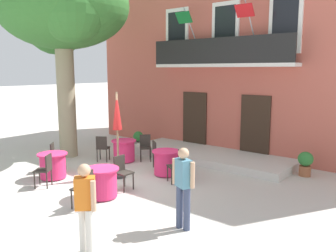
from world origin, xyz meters
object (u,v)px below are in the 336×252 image
object	(u,v)px
ground_planter_right	(305,162)
cafe_chair_middle_0	(178,164)
cafe_chair_near_tree_1	(45,168)
cafe_chair_far_side_1	(122,170)
cafe_chair_front_1	(102,147)
cafe_chair_middle_1	(157,153)
cafe_table_front	(124,151)
cafe_table_far_side	(102,182)
cafe_umbrella	(117,122)
cafe_table_middle	(166,162)
plane_tree	(62,11)
pedestrian_near_entrance	(85,204)
pedestrian_mid_plaza	(183,184)
cafe_chair_far_side_0	(84,187)
cafe_table_near_tree	(53,165)
cafe_chair_front_0	(145,146)
cafe_chair_near_tree_0	(56,155)
ground_planter_left	(138,138)

from	to	relation	value
ground_planter_right	cafe_chair_middle_0	bearing A→B (deg)	-132.70
cafe_chair_near_tree_1	cafe_chair_middle_0	xyz separation A→B (m)	(2.56, 2.61, 0.00)
cafe_chair_far_side_1	cafe_chair_front_1	bearing A→B (deg)	149.16
cafe_chair_middle_1	cafe_table_front	xyz separation A→B (m)	(-1.49, -0.06, -0.14)
cafe_chair_front_1	cafe_table_far_side	world-z (taller)	cafe_chair_front_1
cafe_table_far_side	cafe_umbrella	distance (m)	2.12
cafe_table_middle	plane_tree	bearing A→B (deg)	-174.88
cafe_chair_middle_0	cafe_chair_middle_1	distance (m)	1.51
pedestrian_near_entrance	pedestrian_mid_plaza	world-z (taller)	pedestrian_mid_plaza
cafe_chair_far_side_0	pedestrian_mid_plaza	size ratio (longest dim) A/B	0.54
cafe_table_near_tree	cafe_chair_middle_0	distance (m)	3.69
cafe_chair_front_0	cafe_chair_near_tree_1	bearing A→B (deg)	-93.11
cafe_table_middle	pedestrian_near_entrance	xyz separation A→B (m)	(1.86, -4.46, 0.53)
cafe_chair_middle_0	cafe_chair_near_tree_0	bearing A→B (deg)	-156.83
pedestrian_mid_plaza	cafe_table_near_tree	bearing A→B (deg)	177.10
cafe_chair_near_tree_1	cafe_chair_middle_1	world-z (taller)	same
cafe_chair_far_side_0	cafe_table_far_side	bearing A→B (deg)	107.57
cafe_chair_near_tree_1	ground_planter_left	bearing A→B (deg)	106.27
ground_planter_right	cafe_chair_near_tree_0	bearing A→B (deg)	-144.85
cafe_table_near_tree	cafe_umbrella	world-z (taller)	cafe_umbrella
cafe_table_middle	cafe_chair_far_side_0	world-z (taller)	cafe_chair_far_side_0
cafe_chair_front_1	ground_planter_right	bearing A→B (deg)	24.15
cafe_chair_far_side_1	pedestrian_near_entrance	distance (m)	3.39
cafe_chair_near_tree_1	cafe_table_near_tree	bearing A→B (deg)	132.33
plane_tree	cafe_chair_near_tree_1	distance (m)	5.90
cafe_chair_near_tree_0	cafe_chair_front_1	distance (m)	1.73
ground_planter_left	cafe_table_middle	bearing A→B (deg)	-34.47
cafe_table_near_tree	cafe_table_far_side	bearing A→B (deg)	-2.98
plane_tree	cafe_chair_front_1	size ratio (longest dim) A/B	7.52
cafe_table_far_side	ground_planter_right	bearing A→B (deg)	56.18
cafe_chair_front_0	ground_planter_left	bearing A→B (deg)	140.13
cafe_chair_near_tree_0	cafe_table_front	xyz separation A→B (m)	(0.81, 2.18, -0.14)
ground_planter_right	pedestrian_near_entrance	size ratio (longest dim) A/B	0.46
plane_tree	cafe_table_front	bearing A→B (deg)	17.13
cafe_chair_middle_1	cafe_chair_middle_0	bearing A→B (deg)	-26.79
cafe_chair_far_side_0	pedestrian_near_entrance	xyz separation A→B (m)	(1.68, -1.26, 0.39)
plane_tree	cafe_chair_near_tree_0	bearing A→B (deg)	-45.64
cafe_chair_near_tree_0	pedestrian_mid_plaza	xyz separation A→B (m)	(5.54, -0.74, 0.42)
cafe_table_front	pedestrian_mid_plaza	distance (m)	5.58
cafe_table_front	cafe_table_far_side	distance (m)	3.49
cafe_table_middle	ground_planter_left	world-z (taller)	cafe_table_middle
plane_tree	cafe_umbrella	bearing A→B (deg)	-11.12
cafe_table_middle	cafe_chair_front_1	size ratio (longest dim) A/B	0.95
cafe_chair_middle_1	ground_planter_right	size ratio (longest dim) A/B	1.22
cafe_chair_near_tree_1	cafe_chair_far_side_0	size ratio (longest dim) A/B	1.00
pedestrian_near_entrance	cafe_chair_near_tree_0	bearing A→B (deg)	151.81
plane_tree	cafe_table_middle	size ratio (longest dim) A/B	7.93
cafe_table_middle	ground_planter_left	size ratio (longest dim) A/B	1.33
plane_tree	cafe_chair_near_tree_0	world-z (taller)	plane_tree
cafe_chair_middle_1	cafe_chair_far_side_0	bearing A→B (deg)	-76.68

